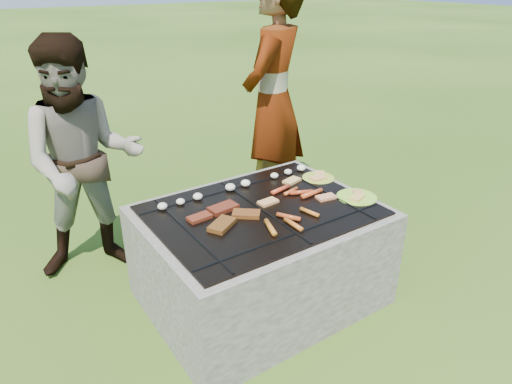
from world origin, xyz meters
TOP-DOWN VIEW (x-y plane):
  - lawn at (0.00, 0.00)m, footprint 60.00×60.00m
  - fire_pit at (0.00, 0.00)m, footprint 1.30×1.00m
  - mushrooms at (0.04, 0.31)m, footprint 1.06×0.06m
  - pork_slabs at (-0.22, 0.03)m, footprint 0.38×0.30m
  - sausages at (0.17, -0.08)m, footprint 0.56×0.48m
  - bread_on_grate at (0.28, 0.05)m, footprint 0.44×0.39m
  - plate_far at (0.56, 0.16)m, footprint 0.24×0.24m
  - plate_near at (0.56, -0.19)m, footprint 0.29×0.29m
  - cook at (0.71, 0.87)m, footprint 0.81×0.74m
  - bystander at (-0.71, 0.89)m, footprint 0.86×0.75m

SIDE VIEW (x-z plane):
  - lawn at x=0.00m, z-range 0.00..0.00m
  - fire_pit at x=0.00m, z-range -0.03..0.59m
  - plate_near at x=0.56m, z-range 0.59..0.62m
  - plate_far at x=0.56m, z-range 0.60..0.63m
  - bread_on_grate at x=0.28m, z-range 0.61..0.63m
  - pork_slabs at x=-0.22m, z-range 0.61..0.64m
  - sausages at x=0.17m, z-range 0.61..0.64m
  - mushrooms at x=0.04m, z-range 0.61..0.65m
  - bystander at x=-0.71m, z-range 0.00..1.52m
  - cook at x=0.71m, z-range 0.00..1.86m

